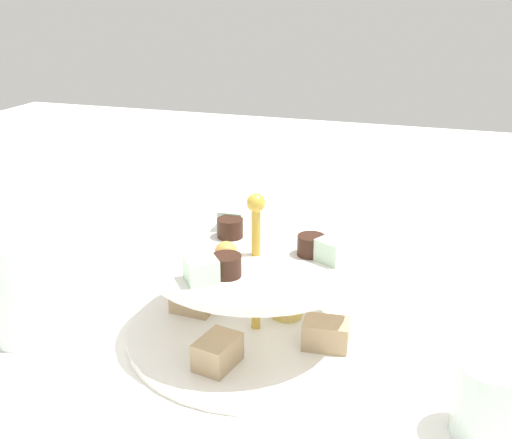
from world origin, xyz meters
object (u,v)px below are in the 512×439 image
object	(u,v)px
tiered_serving_stand	(256,299)
water_glass_tall_right	(17,291)
butter_knife_left	(220,233)
water_glass_short_left	(491,400)

from	to	relation	value
tiered_serving_stand	water_glass_tall_right	world-z (taller)	tiered_serving_stand
tiered_serving_stand	butter_knife_left	size ratio (longest dim) A/B	1.70
water_glass_tall_right	water_glass_short_left	distance (m)	0.49
water_glass_short_left	butter_knife_left	bearing A→B (deg)	47.14
water_glass_short_left	butter_knife_left	xyz separation A→B (m)	(0.37, 0.40, -0.03)
water_glass_tall_right	butter_knife_left	bearing A→B (deg)	-15.09
tiered_serving_stand	water_glass_tall_right	distance (m)	0.26
water_glass_short_left	butter_knife_left	distance (m)	0.54
water_glass_tall_right	water_glass_short_left	size ratio (longest dim) A/B	1.57
butter_knife_left	water_glass_tall_right	bearing A→B (deg)	38.96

